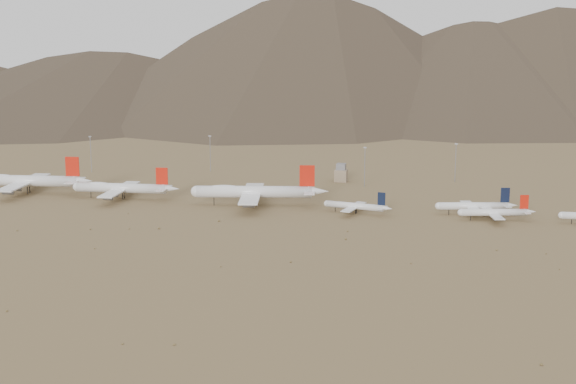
% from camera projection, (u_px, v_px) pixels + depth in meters
% --- Properties ---
extents(ground, '(3000.00, 3000.00, 0.00)m').
position_uv_depth(ground, '(248.00, 219.00, 422.64)').
color(ground, olive).
rests_on(ground, ground).
extents(widebody_west, '(77.50, 60.23, 23.10)m').
position_uv_depth(widebody_west, '(26.00, 181.00, 489.81)').
color(widebody_west, white).
rests_on(widebody_west, ground).
extents(widebody_centre, '(65.32, 50.44, 19.41)m').
position_uv_depth(widebody_centre, '(122.00, 188.00, 473.42)').
color(widebody_centre, white).
rests_on(widebody_centre, ground).
extents(widebody_east, '(77.78, 60.95, 23.37)m').
position_uv_depth(widebody_east, '(255.00, 192.00, 455.05)').
color(widebody_east, white).
rests_on(widebody_east, ground).
extents(narrowbody_a, '(38.73, 28.33, 12.90)m').
position_uv_depth(narrowbody_a, '(357.00, 206.00, 435.21)').
color(narrowbody_a, white).
rests_on(narrowbody_a, ground).
extents(narrowbody_b, '(44.01, 32.42, 14.79)m').
position_uv_depth(narrowbody_b, '(475.00, 206.00, 432.83)').
color(narrowbody_b, white).
rests_on(narrowbody_b, ground).
extents(narrowbody_c, '(40.51, 29.86, 13.62)m').
position_uv_depth(narrowbody_c, '(496.00, 212.00, 419.19)').
color(narrowbody_c, white).
rests_on(narrowbody_c, ground).
extents(control_tower, '(8.00, 8.00, 12.00)m').
position_uv_depth(control_tower, '(341.00, 174.00, 529.58)').
color(control_tower, gray).
rests_on(control_tower, ground).
extents(mast_far_west, '(2.00, 0.60, 25.70)m').
position_uv_depth(mast_far_west, '(91.00, 152.00, 563.48)').
color(mast_far_west, gray).
rests_on(mast_far_west, ground).
extents(mast_west, '(2.00, 0.60, 25.70)m').
position_uv_depth(mast_west, '(210.00, 152.00, 566.65)').
color(mast_west, gray).
rests_on(mast_west, ground).
extents(mast_centre, '(2.00, 0.60, 25.70)m').
position_uv_depth(mast_centre, '(365.00, 165.00, 509.77)').
color(mast_centre, gray).
rests_on(mast_centre, ground).
extents(mast_east, '(2.00, 0.60, 25.70)m').
position_uv_depth(mast_east, '(456.00, 161.00, 526.62)').
color(mast_east, gray).
rests_on(mast_east, ground).
extents(desert_scrub, '(447.25, 174.20, 0.90)m').
position_uv_depth(desert_scrub, '(174.00, 248.00, 364.30)').
color(desert_scrub, brown).
rests_on(desert_scrub, ground).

